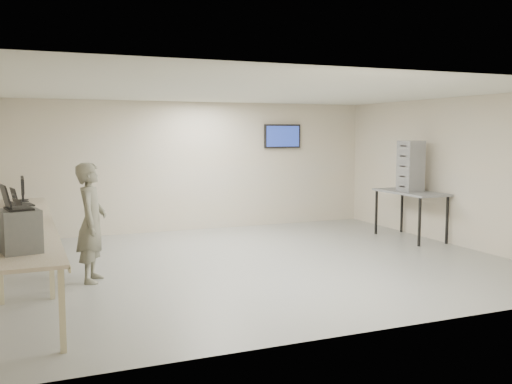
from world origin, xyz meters
name	(u,v)px	position (x,y,z in m)	size (l,w,h in m)	color
room	(261,177)	(0.03, 0.06, 1.41)	(8.01, 7.01, 2.81)	#A1A29B
workbench	(25,227)	(-3.59, 0.00, 0.83)	(0.76, 6.00, 0.90)	tan
equipment_box	(20,231)	(-3.65, -2.19, 1.12)	(0.37, 0.43, 0.45)	slate
laptop_on_box	(13,203)	(-3.70, -2.19, 1.41)	(0.34, 0.38, 0.27)	black
laptop_0	(23,236)	(-3.62, -1.62, 0.97)	(0.32, 0.36, 0.25)	black
laptop_1	(22,226)	(-3.63, -0.89, 0.97)	(0.34, 0.37, 0.26)	black
laptop_2	(19,217)	(-3.66, -0.15, 0.98)	(0.44, 0.47, 0.31)	black
laptop_3	(24,212)	(-3.60, 0.55, 0.97)	(0.38, 0.40, 0.27)	black
laptop_4	(20,207)	(-3.65, 1.14, 0.97)	(0.29, 0.36, 0.28)	black
laptop_5	(20,201)	(-3.65, 1.87, 0.98)	(0.40, 0.44, 0.31)	black
monitor_near	(23,187)	(-3.60, 2.41, 1.16)	(0.19, 0.44, 0.43)	black
monitor_far	(22,186)	(-3.60, 2.71, 1.16)	(0.20, 0.44, 0.44)	black
soldier	(92,222)	(-2.71, -0.19, 0.86)	(0.63, 0.41, 1.72)	#575A4C
side_table	(411,195)	(3.60, 0.77, 0.90)	(0.75, 1.61, 0.97)	gray
storage_bins	(411,166)	(3.58, 0.77, 1.47)	(0.38, 0.42, 1.01)	#959698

